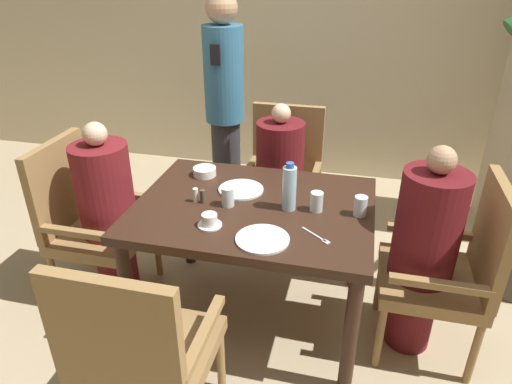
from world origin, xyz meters
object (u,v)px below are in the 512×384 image
object	(u,v)px
chair_far_side	(283,174)
teacup_with_saucer	(210,221)
chair_near_corner	(140,351)
chair_right_side	(452,266)
glass_tall_far	(228,197)
glass_tall_near	(317,202)
water_bottle	(289,187)
plate_main_right	(241,189)
bowl_small	(205,171)
diner_in_far_chair	(279,179)
standing_host	(225,105)
chair_left_side	(87,217)
diner_in_right_chair	(423,251)
plate_main_left	(262,239)
glass_tall_mid	(360,206)
diner_in_left_chair	(108,212)

from	to	relation	value
chair_far_side	teacup_with_saucer	bearing A→B (deg)	-97.85
chair_near_corner	chair_right_side	bearing A→B (deg)	34.55
glass_tall_far	chair_far_side	bearing A→B (deg)	82.00
glass_tall_near	water_bottle	bearing A→B (deg)	-176.52
plate_main_right	bowl_small	bearing A→B (deg)	151.76
diner_in_far_chair	standing_host	size ratio (longest dim) A/B	0.63
chair_right_side	water_bottle	world-z (taller)	water_bottle
chair_far_side	water_bottle	bearing A→B (deg)	-78.03
standing_host	chair_near_corner	bearing A→B (deg)	-82.72
bowl_small	standing_host	bearing A→B (deg)	98.95
standing_host	glass_tall_near	distance (m)	1.41
chair_right_side	glass_tall_near	xyz separation A→B (m)	(-0.70, 0.01, 0.27)
chair_left_side	diner_in_far_chair	xyz separation A→B (m)	(1.03, 0.73, 0.03)
plate_main_right	glass_tall_far	size ratio (longest dim) A/B	2.42
glass_tall_far	chair_left_side	bearing A→B (deg)	177.32
chair_right_side	diner_in_right_chair	distance (m)	0.16
water_bottle	glass_tall_far	size ratio (longest dim) A/B	2.49
plate_main_left	water_bottle	distance (m)	0.35
diner_in_right_chair	plate_main_left	bearing A→B (deg)	-156.99
water_bottle	glass_tall_mid	bearing A→B (deg)	2.28
chair_left_side	standing_host	bearing A→B (deg)	65.55
glass_tall_near	plate_main_left	bearing A→B (deg)	-121.67
water_bottle	glass_tall_far	world-z (taller)	water_bottle
plate_main_right	teacup_with_saucer	world-z (taller)	teacup_with_saucer
chair_right_side	glass_tall_far	xyz separation A→B (m)	(-1.16, -0.04, 0.27)
bowl_small	water_bottle	size ratio (longest dim) A/B	0.53
chair_left_side	plate_main_right	xyz separation A→B (m)	(0.92, 0.14, 0.23)
chair_left_side	standing_host	xyz separation A→B (m)	(0.52, 1.14, 0.39)
plate_main_right	glass_tall_near	distance (m)	0.46
chair_left_side	glass_tall_mid	xyz separation A→B (m)	(1.57, 0.02, 0.27)
bowl_small	water_bottle	xyz separation A→B (m)	(0.56, -0.28, 0.10)
water_bottle	glass_tall_mid	distance (m)	0.37
diner_in_right_chair	plate_main_left	world-z (taller)	diner_in_right_chair
standing_host	diner_in_far_chair	bearing A→B (deg)	-39.15
standing_host	glass_tall_near	size ratio (longest dim) A/B	16.52
chair_far_side	chair_right_side	bearing A→B (deg)	-40.55
diner_in_left_chair	chair_right_side	distance (m)	1.91
plate_main_left	plate_main_right	xyz separation A→B (m)	(-0.23, 0.46, 0.00)
water_bottle	chair_far_side	bearing A→B (deg)	101.97
diner_in_right_chair	chair_near_corner	xyz separation A→B (m)	(-1.13, -0.88, -0.07)
diner_in_right_chair	teacup_with_saucer	distance (m)	1.08
glass_tall_mid	water_bottle	bearing A→B (deg)	-177.72
glass_tall_far	glass_tall_near	bearing A→B (deg)	6.84
bowl_small	glass_tall_near	world-z (taller)	glass_tall_near
glass_tall_near	glass_tall_far	bearing A→B (deg)	-173.16
diner_in_right_chair	water_bottle	world-z (taller)	diner_in_right_chair
teacup_with_saucer	glass_tall_near	size ratio (longest dim) A/B	1.15
chair_near_corner	plate_main_right	bearing A→B (deg)	82.15
plate_main_left	glass_tall_far	xyz separation A→B (m)	(-0.25, 0.28, 0.05)
chair_right_side	bowl_small	size ratio (longest dim) A/B	7.26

